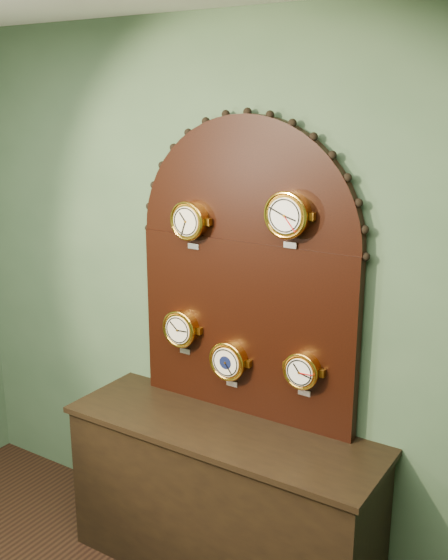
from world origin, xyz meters
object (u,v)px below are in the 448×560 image
Objects in this scene: shop_counter at (222,503)px; arabic_clock at (288,215)px; tide_clock at (302,370)px; roman_clock at (189,221)px; barometer at (229,361)px; hygrometer at (181,328)px; display_board at (246,262)px.

arabic_clock is at bearing 31.11° from shop_counter.
shop_counter is at bearing -156.35° from tide_clock.
arabic_clock is at bearing -0.06° from roman_clock.
barometer is at bearing -179.89° from tide_clock.
hygrometer is (-0.61, 0.00, -0.66)m from arabic_clock.
shop_counter is at bearing -69.74° from barometer.
barometer reaches higher than shop_counter.
shop_counter is 1.05× the size of display_board.
tide_clock is at bearing -10.50° from display_board.
display_board is 6.02× the size of hygrometer.
hygrometer is (-0.06, -0.00, -0.58)m from roman_clock.
tide_clock is (0.41, 0.00, 0.04)m from barometer.
barometer is (-0.06, 0.15, 0.72)m from shop_counter.
roman_clock is (-0.29, -0.07, 0.19)m from display_board.
barometer is 1.10× the size of tide_clock.
arabic_clock is at bearing -0.04° from hygrometer.
barometer is (0.23, -0.00, -0.69)m from roman_clock.
display_board is 6.11× the size of roman_clock.
barometer is (-0.06, -0.07, -0.51)m from display_board.
roman_clock is at bearing -167.21° from display_board.
arabic_clock is (0.54, -0.00, 0.08)m from roman_clock.
display_board reaches higher than roman_clock.
tide_clock reaches higher than shop_counter.
display_board is at bearing 90.00° from shop_counter.
arabic_clock is at bearing -179.42° from tide_clock.
arabic_clock is 0.84m from barometer.
roman_clock is 0.99× the size of hygrometer.
arabic_clock is 1.15× the size of tide_clock.
tide_clock is at bearing 0.58° from arabic_clock.
shop_counter is 6.39× the size of roman_clock.
hygrometer is at bearing -179.91° from roman_clock.
barometer is (-0.31, 0.00, -0.77)m from arabic_clock.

